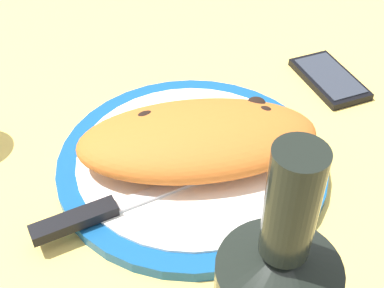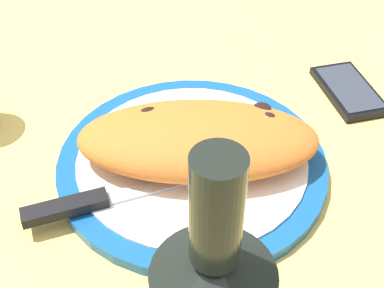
# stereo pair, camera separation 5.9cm
# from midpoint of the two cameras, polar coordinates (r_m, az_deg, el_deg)

# --- Properties ---
(ground_plane) EXTENTS (1.50, 1.50, 0.03)m
(ground_plane) POSITION_cam_midpoint_polar(r_m,az_deg,el_deg) (0.63, 2.70, -3.63)
(ground_plane) COLOR #DBB756
(plate) EXTENTS (0.31, 0.31, 0.02)m
(plate) POSITION_cam_midpoint_polar(r_m,az_deg,el_deg) (0.61, 2.77, -2.13)
(plate) COLOR navy
(plate) RESTS_ON ground_plane
(calzone) EXTENTS (0.28, 0.16, 0.05)m
(calzone) POSITION_cam_midpoint_polar(r_m,az_deg,el_deg) (0.59, 3.58, 0.63)
(calzone) COLOR #C16023
(calzone) RESTS_ON plate
(fork) EXTENTS (0.17, 0.02, 0.00)m
(fork) POSITION_cam_midpoint_polar(r_m,az_deg,el_deg) (0.65, 1.41, 2.48)
(fork) COLOR silver
(fork) RESTS_ON plate
(knife) EXTENTS (0.22, 0.12, 0.01)m
(knife) POSITION_cam_midpoint_polar(r_m,az_deg,el_deg) (0.56, -6.92, -6.08)
(knife) COLOR silver
(knife) RESTS_ON plate
(smartphone) EXTENTS (0.10, 0.13, 0.01)m
(smartphone) POSITION_cam_midpoint_polar(r_m,az_deg,el_deg) (0.76, 18.60, 5.37)
(smartphone) COLOR black
(smartphone) RESTS_ON ground_plane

